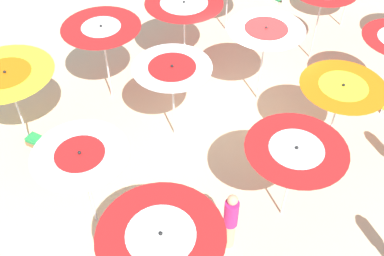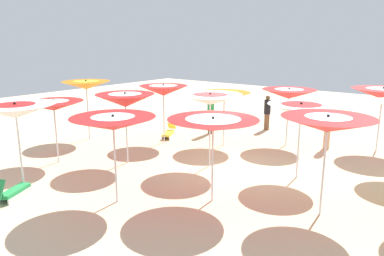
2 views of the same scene
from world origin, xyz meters
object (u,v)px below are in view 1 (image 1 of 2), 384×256
(beach_umbrella_0, at_px, (161,240))
(beach_umbrella_7, at_px, (266,34))
(beach_umbrella_6, at_px, (172,72))
(beach_umbrella_12, at_px, (184,7))
(beach_umbrella_2, at_px, (342,91))
(lounger_1, at_px, (46,144))
(beach_umbrella_5, at_px, (81,160))
(beachgoer_1, at_px, (230,220))
(beach_umbrella_10, at_px, (7,78))
(beach_umbrella_11, at_px, (102,32))
(beach_umbrella_1, at_px, (295,155))

(beach_umbrella_0, relative_size, beach_umbrella_7, 0.99)
(beach_umbrella_6, relative_size, beach_umbrella_12, 1.02)
(beach_umbrella_6, distance_m, beach_umbrella_12, 3.13)
(beach_umbrella_2, distance_m, lounger_1, 7.52)
(beach_umbrella_5, distance_m, beach_umbrella_12, 6.21)
(beach_umbrella_12, distance_m, beachgoer_1, 6.69)
(beach_umbrella_2, bearing_deg, lounger_1, -15.19)
(beach_umbrella_5, xyz_separation_m, beachgoer_1, (-2.71, 1.40, -1.19))
(beach_umbrella_10, height_order, lounger_1, beach_umbrella_10)
(beach_umbrella_11, bearing_deg, lounger_1, 40.25)
(beach_umbrella_0, xyz_separation_m, lounger_1, (2.08, -4.79, -1.98))
(beach_umbrella_7, relative_size, beach_umbrella_10, 1.04)
(beach_umbrella_2, relative_size, beach_umbrella_7, 0.89)
(beach_umbrella_5, distance_m, beachgoer_1, 3.27)
(beach_umbrella_10, xyz_separation_m, beach_umbrella_12, (-4.89, -2.18, -0.12))
(beach_umbrella_6, relative_size, beach_umbrella_11, 0.95)
(beach_umbrella_1, distance_m, beach_umbrella_11, 6.07)
(beach_umbrella_11, bearing_deg, beach_umbrella_0, 91.20)
(beach_umbrella_10, height_order, beach_umbrella_11, beach_umbrella_11)
(beach_umbrella_6, xyz_separation_m, lounger_1, (3.36, -0.33, -1.89))
(beach_umbrella_7, bearing_deg, lounger_1, 4.08)
(beach_umbrella_5, height_order, lounger_1, beach_umbrella_5)
(beach_umbrella_1, bearing_deg, beach_umbrella_12, -83.53)
(beach_umbrella_5, bearing_deg, beach_umbrella_12, -123.86)
(beach_umbrella_1, bearing_deg, beach_umbrella_10, -35.28)
(beach_umbrella_11, relative_size, lounger_1, 2.01)
(beach_umbrella_5, bearing_deg, beachgoer_1, 152.73)
(beach_umbrella_0, bearing_deg, beach_umbrella_5, -63.49)
(beach_umbrella_10, bearing_deg, beach_umbrella_11, -153.13)
(beach_umbrella_2, height_order, beach_umbrella_7, beach_umbrella_7)
(beach_umbrella_12, bearing_deg, beach_umbrella_10, 24.04)
(beach_umbrella_5, distance_m, beach_umbrella_10, 3.30)
(beach_umbrella_7, distance_m, beach_umbrella_11, 4.28)
(beach_umbrella_5, relative_size, beachgoer_1, 1.36)
(beach_umbrella_0, bearing_deg, beach_umbrella_7, -127.27)
(beach_umbrella_7, distance_m, beachgoer_1, 5.16)
(beach_umbrella_5, height_order, beach_umbrella_7, beach_umbrella_7)
(beach_umbrella_2, height_order, beach_umbrella_11, beach_umbrella_11)
(beach_umbrella_0, bearing_deg, beach_umbrella_1, -157.33)
(beach_umbrella_0, relative_size, lounger_1, 1.99)
(beach_umbrella_0, distance_m, beach_umbrella_12, 7.76)
(beach_umbrella_7, xyz_separation_m, lounger_1, (6.06, 0.43, -2.03))
(beach_umbrella_2, height_order, beachgoer_1, beach_umbrella_2)
(beach_umbrella_6, xyz_separation_m, beachgoer_1, (-0.32, 3.62, -1.19))
(beach_umbrella_0, xyz_separation_m, beach_umbrella_2, (-4.97, -2.87, -0.22))
(beach_umbrella_5, relative_size, beach_umbrella_11, 0.95)
(lounger_1, xyz_separation_m, beachgoer_1, (-3.68, 3.95, 0.70))
(lounger_1, height_order, beachgoer_1, beachgoer_1)
(beach_umbrella_7, bearing_deg, beach_umbrella_1, 76.70)
(beach_umbrella_0, height_order, beachgoer_1, beach_umbrella_0)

